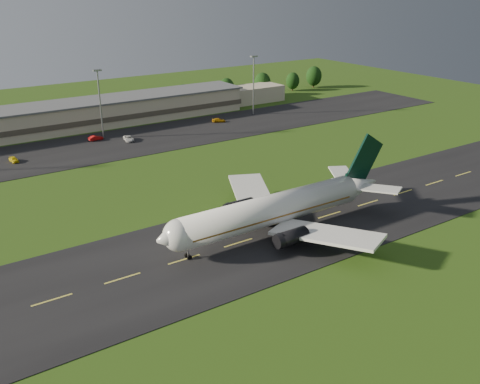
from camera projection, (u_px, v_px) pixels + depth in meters
ground at (238, 243)px, 95.62m from camera, size 360.00×360.00×0.00m
taxiway at (238, 243)px, 95.60m from camera, size 220.00×30.00×0.10m
apron at (97, 147)px, 151.13m from camera, size 260.00×30.00×0.10m
airliner at (275, 209)px, 98.16m from camera, size 51.22×42.18×15.57m
terminal at (88, 114)px, 171.66m from camera, size 145.00×16.00×8.40m
light_mast_centre at (99, 96)px, 155.25m from camera, size 2.40×1.20×20.35m
light_mast_east at (254, 78)px, 183.88m from camera, size 2.40×1.20×20.35m
tree_line at (134, 99)px, 189.28m from camera, size 196.43×9.92×10.60m
service_vehicle_a at (14, 159)px, 138.28m from camera, size 2.06×4.12×1.35m
service_vehicle_b at (96, 138)px, 157.17m from camera, size 4.42×1.93×1.41m
service_vehicle_c at (129, 139)px, 156.57m from camera, size 3.39×5.59×1.45m
service_vehicle_d at (219, 120)px, 177.58m from camera, size 4.90×3.61×1.32m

